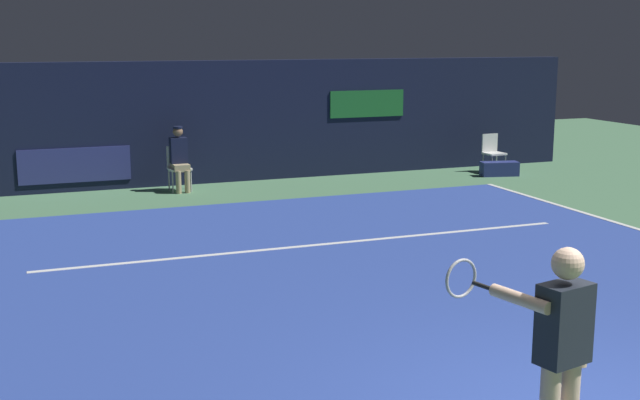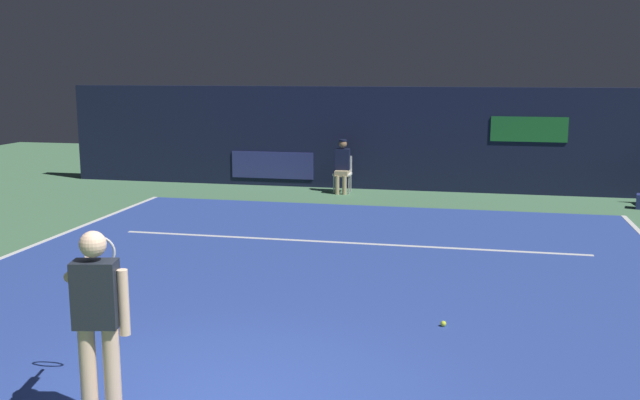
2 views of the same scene
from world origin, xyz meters
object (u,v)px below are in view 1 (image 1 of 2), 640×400
at_px(tennis_player, 559,352).
at_px(courtside_chair_near, 493,151).
at_px(tennis_ball, 585,305).
at_px(line_judge_on_chair, 179,158).
at_px(equipment_bag, 499,169).

height_order(tennis_player, courtside_chair_near, tennis_player).
relative_size(courtside_chair_near, tennis_ball, 12.94).
xyz_separation_m(line_judge_on_chair, equipment_bag, (7.12, -0.72, -0.53)).
height_order(tennis_ball, equipment_bag, equipment_bag).
distance_m(courtside_chair_near, tennis_ball, 9.86).
relative_size(line_judge_on_chair, equipment_bag, 1.57).
bearing_deg(line_judge_on_chair, tennis_player, -89.23).
xyz_separation_m(courtside_chair_near, tennis_ball, (-4.37, -8.83, -0.46)).
relative_size(tennis_ball, equipment_bag, 0.08).
xyz_separation_m(courtside_chair_near, equipment_bag, (-0.14, -0.52, -0.34)).
height_order(line_judge_on_chair, tennis_ball, line_judge_on_chair).
bearing_deg(tennis_player, equipment_bag, 58.55).
height_order(tennis_player, tennis_ball, tennis_player).
height_order(tennis_player, equipment_bag, tennis_player).
bearing_deg(tennis_ball, tennis_player, -131.69).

